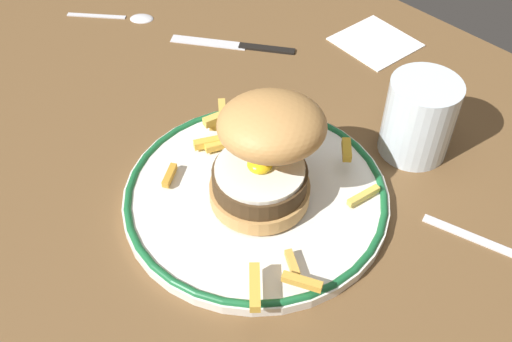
{
  "coord_description": "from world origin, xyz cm",
  "views": [
    {
      "loc": [
        25.49,
        -30.7,
        48.99
      ],
      "look_at": [
        -5.27,
        -1.41,
        4.6
      ],
      "focal_mm": 41.78,
      "sensor_mm": 36.0,
      "label": 1
    }
  ],
  "objects_px": {
    "dinner_plate": "(256,195)",
    "fork": "(496,247)",
    "burger": "(267,150)",
    "napkin": "(376,42)",
    "spoon": "(132,16)",
    "water_glass": "(418,123)",
    "knife": "(242,45)"
  },
  "relations": [
    {
      "from": "dinner_plate",
      "to": "fork",
      "type": "relative_size",
      "value": 2.01
    },
    {
      "from": "burger",
      "to": "fork",
      "type": "relative_size",
      "value": 1.1
    },
    {
      "from": "burger",
      "to": "napkin",
      "type": "xyz_separation_m",
      "value": [
        -0.11,
        0.32,
        -0.08
      ]
    },
    {
      "from": "fork",
      "to": "burger",
      "type": "bearing_deg",
      "value": -148.85
    },
    {
      "from": "dinner_plate",
      "to": "napkin",
      "type": "xyz_separation_m",
      "value": [
        -0.1,
        0.33,
        -0.01
      ]
    },
    {
      "from": "dinner_plate",
      "to": "water_glass",
      "type": "relative_size",
      "value": 2.99
    },
    {
      "from": "fork",
      "to": "knife",
      "type": "xyz_separation_m",
      "value": [
        -0.44,
        0.05,
        0.0
      ]
    },
    {
      "from": "water_glass",
      "to": "spoon",
      "type": "height_order",
      "value": "water_glass"
    },
    {
      "from": "dinner_plate",
      "to": "napkin",
      "type": "distance_m",
      "value": 0.34
    },
    {
      "from": "burger",
      "to": "fork",
      "type": "bearing_deg",
      "value": 31.15
    },
    {
      "from": "fork",
      "to": "spoon",
      "type": "distance_m",
      "value": 0.61
    },
    {
      "from": "napkin",
      "to": "fork",
      "type": "bearing_deg",
      "value": -32.34
    },
    {
      "from": "burger",
      "to": "spoon",
      "type": "xyz_separation_m",
      "value": [
        -0.4,
        0.11,
        -0.07
      ]
    },
    {
      "from": "fork",
      "to": "spoon",
      "type": "xyz_separation_m",
      "value": [
        -0.61,
        -0.02,
        0.0
      ]
    },
    {
      "from": "dinner_plate",
      "to": "water_glass",
      "type": "height_order",
      "value": "water_glass"
    },
    {
      "from": "dinner_plate",
      "to": "napkin",
      "type": "height_order",
      "value": "dinner_plate"
    },
    {
      "from": "dinner_plate",
      "to": "napkin",
      "type": "bearing_deg",
      "value": 106.59
    },
    {
      "from": "napkin",
      "to": "dinner_plate",
      "type": "bearing_deg",
      "value": -73.41
    },
    {
      "from": "fork",
      "to": "knife",
      "type": "distance_m",
      "value": 0.44
    },
    {
      "from": "water_glass",
      "to": "knife",
      "type": "height_order",
      "value": "water_glass"
    },
    {
      "from": "water_glass",
      "to": "fork",
      "type": "distance_m",
      "value": 0.16
    },
    {
      "from": "fork",
      "to": "napkin",
      "type": "xyz_separation_m",
      "value": [
        -0.31,
        0.2,
        0.0
      ]
    },
    {
      "from": "dinner_plate",
      "to": "burger",
      "type": "xyz_separation_m",
      "value": [
        0.01,
        0.01,
        0.07
      ]
    },
    {
      "from": "dinner_plate",
      "to": "fork",
      "type": "height_order",
      "value": "dinner_plate"
    },
    {
      "from": "burger",
      "to": "dinner_plate",
      "type": "bearing_deg",
      "value": -134.79
    },
    {
      "from": "burger",
      "to": "water_glass",
      "type": "distance_m",
      "value": 0.19
    },
    {
      "from": "water_glass",
      "to": "fork",
      "type": "relative_size",
      "value": 0.67
    },
    {
      "from": "water_glass",
      "to": "knife",
      "type": "xyz_separation_m",
      "value": [
        -0.29,
        -0.0,
        -0.04
      ]
    },
    {
      "from": "dinner_plate",
      "to": "water_glass",
      "type": "distance_m",
      "value": 0.2
    },
    {
      "from": "knife",
      "to": "dinner_plate",
      "type": "bearing_deg",
      "value": -39.77
    },
    {
      "from": "water_glass",
      "to": "fork",
      "type": "height_order",
      "value": "water_glass"
    },
    {
      "from": "burger",
      "to": "spoon",
      "type": "height_order",
      "value": "burger"
    }
  ]
}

